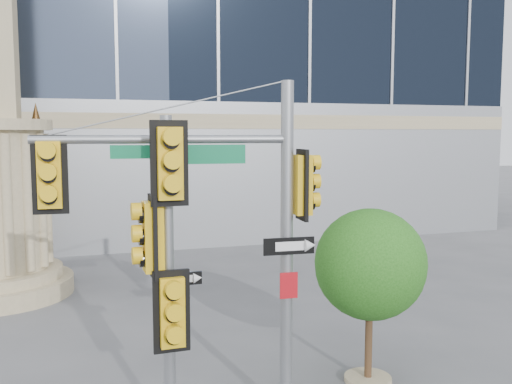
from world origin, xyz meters
name	(u,v)px	position (x,y,z in m)	size (l,w,h in m)	color
main_signal_pole	(226,215)	(-1.45, -0.20, 3.43)	(4.29, 0.67, 5.53)	slate
secondary_signal_pole	(166,255)	(-2.46, -0.50, 2.92)	(0.85, 0.64, 4.97)	slate
street_tree	(372,269)	(1.54, 0.50, 2.19)	(2.13, 2.08, 3.32)	tan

